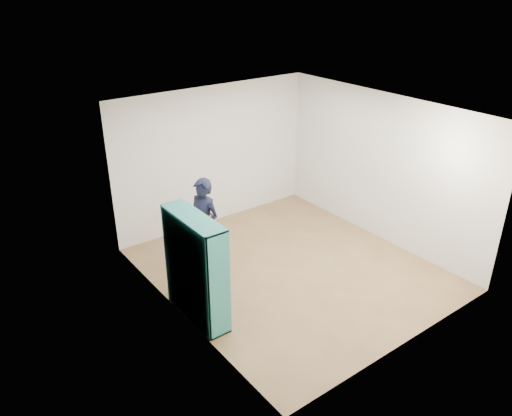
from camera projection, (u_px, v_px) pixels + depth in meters
floor at (291, 269)px, 8.11m from camera, size 4.50×4.50×0.00m
ceiling at (297, 112)px, 7.00m from camera, size 4.50×4.50×0.00m
wall_left at (177, 233)px, 6.48m from camera, size 0.02×4.50×2.60m
wall_right at (381, 168)px, 8.64m from camera, size 0.02×4.50×2.60m
wall_back at (214, 156)px, 9.18m from camera, size 4.00×0.02×2.60m
wall_front at (417, 258)px, 5.93m from camera, size 4.00×0.02×2.60m
bookshelf at (195, 270)px, 6.69m from camera, size 0.34×1.16×1.54m
person at (204, 225)px, 7.81m from camera, size 0.53×0.65×1.55m
smartphone at (194, 222)px, 7.71m from camera, size 0.07×0.10×0.14m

